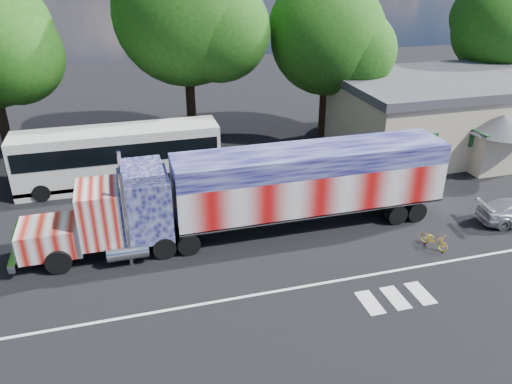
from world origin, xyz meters
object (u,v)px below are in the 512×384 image
object	(u,v)px
woman	(121,242)
tree_n_mid	(188,13)
semi_truck	(261,190)
bicycle	(434,240)
tree_ne_a	(330,38)
coach_bus	(119,156)
tree_far_ne	(501,29)

from	to	relation	value
woman	tree_n_mid	size ratio (longest dim) A/B	0.12
semi_truck	bicycle	distance (m)	8.97
tree_n_mid	semi_truck	bearing A→B (deg)	-86.00
tree_ne_a	coach_bus	bearing A→B (deg)	-162.31
tree_ne_a	bicycle	bearing A→B (deg)	-94.14
tree_far_ne	woman	bearing A→B (deg)	-155.04
woman	tree_n_mid	xyz separation A→B (m)	(6.06, 15.55, 8.49)
tree_ne_a	semi_truck	bearing A→B (deg)	-124.51
coach_bus	woman	xyz separation A→B (m)	(-0.27, -8.82, -0.97)
coach_bus	tree_n_mid	xyz separation A→B (m)	(5.79, 6.74, 7.52)
semi_truck	coach_bus	world-z (taller)	semi_truck
tree_ne_a	tree_far_ne	xyz separation A→B (m)	(15.76, 0.98, -0.09)
woman	bicycle	world-z (taller)	woman
semi_truck	tree_ne_a	bearing A→B (deg)	55.49
tree_ne_a	woman	bearing A→B (deg)	-139.36
coach_bus	tree_ne_a	xyz separation A→B (m)	(15.91, 5.07, 5.69)
woman	tree_far_ne	xyz separation A→B (m)	(31.94, 14.87, 6.57)
semi_truck	tree_n_mid	bearing A→B (deg)	94.00
woman	coach_bus	bearing A→B (deg)	77.19
tree_n_mid	coach_bus	bearing A→B (deg)	-130.66
bicycle	tree_far_ne	xyz separation A→B (m)	(16.99, 18.05, 7.05)
bicycle	tree_n_mid	size ratio (longest dim) A/B	0.11
tree_far_ne	coach_bus	bearing A→B (deg)	-169.18
tree_n_mid	tree_far_ne	bearing A→B (deg)	-1.51
tree_ne_a	tree_n_mid	bearing A→B (deg)	170.67
tree_n_mid	bicycle	bearing A→B (deg)	-64.62
coach_bus	tree_ne_a	bearing A→B (deg)	17.69
coach_bus	tree_far_ne	xyz separation A→B (m)	(31.67, 6.05, 5.60)
semi_truck	woman	world-z (taller)	semi_truck
semi_truck	tree_ne_a	distance (m)	16.84
coach_bus	semi_truck	bearing A→B (deg)	-50.01
semi_truck	tree_far_ne	world-z (taller)	tree_far_ne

